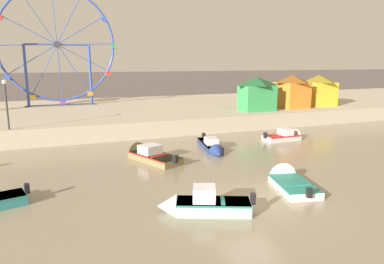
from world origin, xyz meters
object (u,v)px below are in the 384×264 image
Objects in this scene: motorboat_seafoam at (200,204)px; promenade_lamp_near at (6,97)px; motorboat_white_red_stripe at (287,180)px; carnival_booth_green_kiosk at (257,93)px; motorboat_pale_grey at (288,136)px; carnival_booth_orange_canopy at (292,91)px; ferris_wheel_blue_frame at (57,47)px; carnival_booth_yellow_awning at (318,90)px; motorboat_navy_blue at (212,147)px; motorboat_olive_wood at (146,154)px.

promenade_lamp_near is (-8.48, 14.97, 3.35)m from motorboat_seafoam.
carnival_booth_green_kiosk is (7.77, 15.78, 2.88)m from motorboat_white_red_stripe.
motorboat_pale_grey is 1.13× the size of carnival_booth_orange_canopy.
motorboat_seafoam is at bearing -140.27° from motorboat_pale_grey.
promenade_lamp_near is at bearing -105.13° from ferris_wheel_blue_frame.
motorboat_pale_grey is 0.95× the size of motorboat_white_red_stripe.
carnival_booth_orange_canopy is at bearing -169.33° from carnival_booth_yellow_awning.
ferris_wheel_blue_frame reaches higher than motorboat_seafoam.
promenade_lamp_near is (-13.24, 5.69, 3.45)m from motorboat_navy_blue.
motorboat_white_red_stripe is (5.54, -7.24, -0.10)m from motorboat_olive_wood.
motorboat_seafoam reaches higher than motorboat_olive_wood.
motorboat_seafoam is (-11.89, -10.29, 0.08)m from motorboat_pale_grey.
carnival_booth_green_kiosk is (8.47, 8.14, 2.81)m from motorboat_navy_blue.
motorboat_white_red_stripe is 5.71m from motorboat_seafoam.
carnival_booth_orange_canopy is (17.70, 17.91, 2.80)m from motorboat_seafoam.
motorboat_seafoam is 25.34m from carnival_booth_orange_canopy.
carnival_booth_yellow_awning reaches higher than motorboat_pale_grey.
carnival_booth_yellow_awning is at bearing -20.86° from ferris_wheel_blue_frame.
motorboat_olive_wood is 1.46× the size of carnival_booth_yellow_awning.
carnival_booth_green_kiosk is (13.23, 17.42, 2.71)m from motorboat_seafoam.
carnival_booth_orange_canopy reaches higher than motorboat_pale_grey.
motorboat_navy_blue is 1.44× the size of carnival_booth_orange_canopy.
promenade_lamp_near is (-26.18, -2.94, 0.55)m from carnival_booth_orange_canopy.
motorboat_navy_blue is at bearing -63.96° from ferris_wheel_blue_frame.
promenade_lamp_near is at bearing 59.99° from motorboat_white_red_stripe.
motorboat_olive_wood reaches higher than motorboat_pale_grey.
carnival_booth_orange_canopy reaches higher than carnival_booth_green_kiosk.
carnival_booth_yellow_awning is at bearing -30.07° from motorboat_white_red_stripe.
promenade_lamp_near is (-13.94, 13.33, 3.53)m from motorboat_white_red_stripe.
motorboat_olive_wood is 1.20× the size of motorboat_white_red_stripe.
motorboat_white_red_stripe is at bearing -127.74° from motorboat_pale_grey.
carnival_booth_orange_canopy reaches higher than motorboat_olive_wood.
ferris_wheel_blue_frame is (-4.67, 19.87, 7.43)m from motorboat_olive_wood.
ferris_wheel_blue_frame reaches higher than motorboat_olive_wood.
motorboat_white_red_stripe is (-6.43, -8.65, -0.09)m from motorboat_pale_grey.
ferris_wheel_blue_frame reaches higher than carnival_booth_green_kiosk.
motorboat_olive_wood reaches higher than motorboat_navy_blue.
ferris_wheel_blue_frame reaches higher than carnival_booth_yellow_awning.
carnival_booth_yellow_awning reaches higher than motorboat_navy_blue.
motorboat_olive_wood is 16.06m from carnival_booth_green_kiosk.
carnival_booth_orange_canopy is (-4.06, -0.74, 0.05)m from carnival_booth_yellow_awning.
carnival_booth_orange_canopy is at bearing -23.24° from motorboat_white_red_stripe.
carnival_booth_green_kiosk is at bearing -80.77° from motorboat_olive_wood.
carnival_booth_green_kiosk is 1.03× the size of promenade_lamp_near.
ferris_wheel_blue_frame is 3.59× the size of promenade_lamp_near.
motorboat_white_red_stripe is at bearing -69.35° from ferris_wheel_blue_frame.
motorboat_olive_wood is 0.39× the size of ferris_wheel_blue_frame.
motorboat_navy_blue is at bearing -94.23° from motorboat_seafoam.
ferris_wheel_blue_frame is (-16.64, 18.46, 7.45)m from motorboat_pale_grey.
motorboat_pale_grey is 0.79× the size of motorboat_olive_wood.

